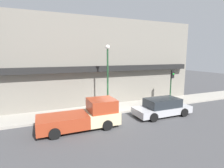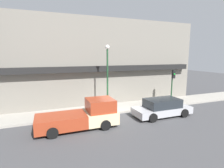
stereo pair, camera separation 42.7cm
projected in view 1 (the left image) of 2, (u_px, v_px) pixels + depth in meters
ground_plane at (117, 114)px, 14.45m from camera, size 80.00×80.00×0.00m
sidewalk at (111, 109)px, 15.68m from camera, size 36.00×2.73×0.15m
building at (100, 62)px, 17.61m from camera, size 19.80×3.80×10.38m
pickup_truck at (85, 116)px, 11.59m from camera, size 5.26×2.14×1.85m
parked_car at (162, 107)px, 14.01m from camera, size 4.67×2.04×1.41m
fire_hydrant at (99, 107)px, 14.71m from camera, size 0.17×0.17×0.69m
street_lamp at (108, 70)px, 14.25m from camera, size 0.36×0.36×5.48m
traffic_light at (172, 80)px, 16.83m from camera, size 0.28×0.42×3.29m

